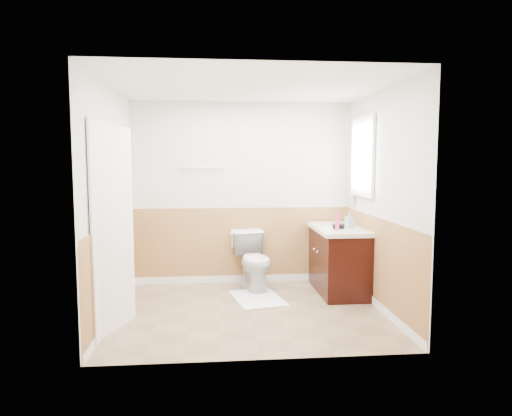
{
  "coord_description": "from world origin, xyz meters",
  "views": [
    {
      "loc": [
        -0.39,
        -5.09,
        1.69
      ],
      "look_at": [
        0.1,
        0.25,
        1.15
      ],
      "focal_mm": 32.5,
      "sensor_mm": 36.0,
      "label": 1
    }
  ],
  "objects": [
    {
      "name": "tp_holder_bar",
      "position": [
        -0.1,
        1.23,
        0.7
      ],
      "size": [
        0.14,
        0.02,
        0.02
      ],
      "primitive_type": "cylinder",
      "rotation": [
        0.0,
        1.57,
        0.0
      ],
      "color": "silver",
      "rests_on": "wall_back"
    },
    {
      "name": "tp_sheet",
      "position": [
        -0.1,
        1.23,
        0.59
      ],
      "size": [
        0.1,
        0.01,
        0.16
      ],
      "primitive_type": "cube",
      "color": "white",
      "rests_on": "tp_roll"
    },
    {
      "name": "ceiling",
      "position": [
        0.0,
        0.0,
        2.5
      ],
      "size": [
        3.0,
        3.0,
        0.0
      ],
      "primitive_type": "plane",
      "rotation": [
        3.14,
        0.0,
        0.0
      ],
      "color": "white",
      "rests_on": "floor"
    },
    {
      "name": "window_frame",
      "position": [
        1.47,
        0.59,
        1.75
      ],
      "size": [
        0.04,
        0.8,
        1.0
      ],
      "primitive_type": "cube",
      "color": "white",
      "rests_on": "wall_right"
    },
    {
      "name": "door",
      "position": [
        -1.4,
        -0.45,
        1.02
      ],
      "size": [
        0.29,
        0.78,
        2.04
      ],
      "primitive_type": "cube",
      "rotation": [
        0.0,
        0.0,
        -0.31
      ],
      "color": "white",
      "rests_on": "wall_left"
    },
    {
      "name": "soap_dispenser",
      "position": [
        1.33,
        0.62,
        0.95
      ],
      "size": [
        0.12,
        0.12,
        0.21
      ],
      "primitive_type": "imported",
      "rotation": [
        0.0,
        0.0,
        0.31
      ],
      "color": "#9BA3AF",
      "rests_on": "countertop"
    },
    {
      "name": "door_frame",
      "position": [
        -1.48,
        -0.45,
        1.03
      ],
      "size": [
        0.02,
        0.92,
        2.1
      ],
      "primitive_type": "cube",
      "color": "white",
      "rests_on": "wall_left"
    },
    {
      "name": "wainscot_back",
      "position": [
        0.0,
        1.29,
        0.5
      ],
      "size": [
        3.0,
        0.0,
        3.0
      ],
      "primitive_type": "plane",
      "rotation": [
        1.57,
        0.0,
        0.0
      ],
      "color": "#B28747",
      "rests_on": "floor"
    },
    {
      "name": "window_glass",
      "position": [
        1.49,
        0.59,
        1.75
      ],
      "size": [
        0.01,
        0.7,
        0.9
      ],
      "primitive_type": "cube",
      "color": "white",
      "rests_on": "wall_right"
    },
    {
      "name": "sink_basin",
      "position": [
        1.21,
        0.83,
        0.86
      ],
      "size": [
        0.36,
        0.36,
        0.02
      ],
      "primitive_type": "cylinder",
      "color": "silver",
      "rests_on": "countertop"
    },
    {
      "name": "floor",
      "position": [
        0.0,
        0.0,
        0.0
      ],
      "size": [
        3.0,
        3.0,
        0.0
      ],
      "primitive_type": "plane",
      "color": "#8C7051",
      "rests_on": "ground"
    },
    {
      "name": "wainscot_front",
      "position": [
        0.0,
        -1.29,
        0.5
      ],
      "size": [
        3.0,
        0.0,
        3.0
      ],
      "primitive_type": "plane",
      "rotation": [
        -1.57,
        0.0,
        0.0
      ],
      "color": "#B28747",
      "rests_on": "floor"
    },
    {
      "name": "wall_left",
      "position": [
        -1.5,
        0.0,
        1.25
      ],
      "size": [
        0.0,
        3.0,
        3.0
      ],
      "primitive_type": "plane",
      "rotation": [
        1.57,
        0.0,
        1.57
      ],
      "color": "silver",
      "rests_on": "floor"
    },
    {
      "name": "lotion_bottle",
      "position": [
        1.11,
        0.41,
        0.96
      ],
      "size": [
        0.05,
        0.05,
        0.22
      ],
      "primitive_type": "cylinder",
      "color": "#CF356D",
      "rests_on": "countertop"
    },
    {
      "name": "countertop",
      "position": [
        1.2,
        0.68,
        0.83
      ],
      "size": [
        0.6,
        1.15,
        0.05
      ],
      "primitive_type": "cube",
      "color": "white",
      "rests_on": "vanity_cabinet"
    },
    {
      "name": "mirror_panel",
      "position": [
        1.48,
        1.1,
        1.55
      ],
      "size": [
        0.02,
        0.35,
        0.9
      ],
      "primitive_type": "cube",
      "color": "silver",
      "rests_on": "wall_right"
    },
    {
      "name": "bath_mat",
      "position": [
        0.14,
        0.45,
        0.01
      ],
      "size": [
        0.7,
        0.89,
        0.02
      ],
      "primitive_type": "cube",
      "rotation": [
        0.0,
        0.0,
        0.2
      ],
      "color": "silver",
      "rests_on": "floor"
    },
    {
      "name": "wall_back",
      "position": [
        0.0,
        1.3,
        1.25
      ],
      "size": [
        3.0,
        0.0,
        3.0
      ],
      "primitive_type": "plane",
      "rotation": [
        1.57,
        0.0,
        0.0
      ],
      "color": "silver",
      "rests_on": "floor"
    },
    {
      "name": "vanity_knob_left",
      "position": [
        0.91,
        0.58,
        0.55
      ],
      "size": [
        0.03,
        0.03,
        0.03
      ],
      "primitive_type": "sphere",
      "color": "silver",
      "rests_on": "vanity_cabinet"
    },
    {
      "name": "wainscot_right",
      "position": [
        1.49,
        0.0,
        0.5
      ],
      "size": [
        0.0,
        2.6,
        2.6
      ],
      "primitive_type": "plane",
      "rotation": [
        1.57,
        0.0,
        -1.57
      ],
      "color": "#B28747",
      "rests_on": "floor"
    },
    {
      "name": "towel_bar",
      "position": [
        -0.55,
        1.25,
        1.6
      ],
      "size": [
        0.62,
        0.02,
        0.02
      ],
      "primitive_type": "cylinder",
      "rotation": [
        0.0,
        1.57,
        0.0
      ],
      "color": "silver",
      "rests_on": "wall_back"
    },
    {
      "name": "hair_dryer_body",
      "position": [
        1.16,
        0.53,
        0.89
      ],
      "size": [
        0.14,
        0.07,
        0.07
      ],
      "primitive_type": "cylinder",
      "rotation": [
        0.0,
        1.57,
        0.0
      ],
      "color": "black",
      "rests_on": "countertop"
    },
    {
      "name": "toilet",
      "position": [
        0.14,
        0.91,
        0.38
      ],
      "size": [
        0.57,
        0.81,
        0.76
      ],
      "primitive_type": "imported",
      "rotation": [
        0.0,
        0.0,
        0.2
      ],
      "color": "silver",
      "rests_on": "floor"
    },
    {
      "name": "vanity_knob_right",
      "position": [
        0.91,
        0.78,
        0.55
      ],
      "size": [
        0.03,
        0.03,
        0.03
      ],
      "primitive_type": "sphere",
      "color": "silver",
      "rests_on": "vanity_cabinet"
    },
    {
      "name": "tp_roll",
      "position": [
        -0.1,
        1.23,
        0.7
      ],
      "size": [
        0.1,
        0.11,
        0.11
      ],
      "primitive_type": "cylinder",
      "rotation": [
        0.0,
        1.57,
        0.0
      ],
      "color": "white",
      "rests_on": "tp_holder_bar"
    },
    {
      "name": "door_knob",
      "position": [
        -1.34,
        -0.12,
        0.95
      ],
      "size": [
        0.06,
        0.06,
        0.06
      ],
      "primitive_type": "sphere",
      "color": "silver",
      "rests_on": "door"
    },
    {
      "name": "faucet",
      "position": [
        1.39,
        0.83,
        0.92
      ],
      "size": [
        0.02,
        0.02,
        0.14
      ],
      "primitive_type": "cylinder",
      "color": "silver",
      "rests_on": "countertop"
    },
    {
      "name": "wainscot_left",
      "position": [
        -1.49,
        0.0,
        0.5
      ],
      "size": [
        0.0,
        2.6,
        2.6
      ],
      "primitive_type": "plane",
      "rotation": [
        1.57,
        0.0,
        1.57
      ],
      "color": "#B28747",
      "rests_on": "floor"
    },
    {
      "name": "vanity_cabinet",
      "position": [
        1.21,
        0.68,
        0.4
      ],
      "size": [
        0.55,
        1.1,
        0.8
      ],
      "primitive_type": "cube",
      "color": "black",
      "rests_on": "floor"
    },
    {
      "name": "wall_front",
      "position": [
        0.0,
        -1.3,
        1.25
      ],
      "size": [
        3.0,
        0.0,
        3.0
      ],
      "primitive_type": "plane",
      "rotation": [
        -1.57,
        0.0,
        0.0
      ],
      "color": "silver",
      "rests_on": "floor"
    },
    {
      "name": "hair_dryer_handle",
      "position": [
        1.13,
        0.54,
        0.86
      ],
      "size": [
        0.03,
        0.03,
        0.07
      ],
      "primitive_type": "cylinder",
      "color": "black",
      "rests_on": "countertop"
    },
    {
      "name": "wall_right",
      "position": [
        1.5,
        0.0,
        1.25
      ],
      "size": [
        0.0,
        3.0,
        3.0
      ],
      "primitive_type": "plane",
      "rotation": [
        1.57,
        0.0,
        -1.57
      ],
      "color": "silver",
      "rests_on": "floor"
    }
  ]
}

